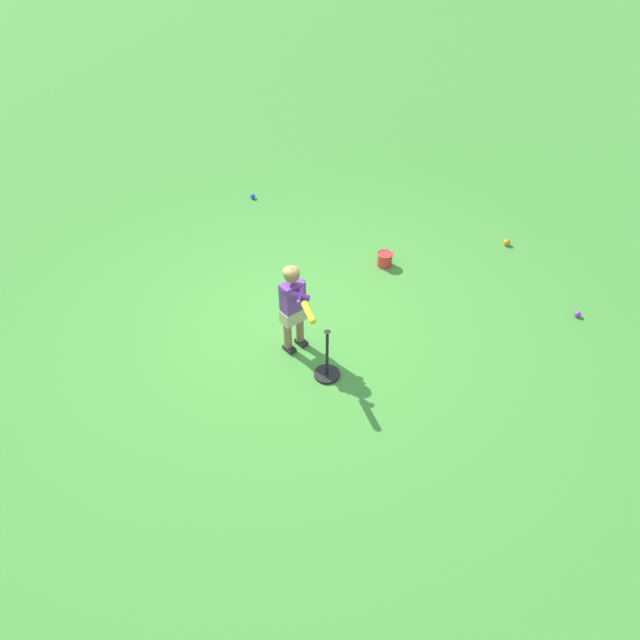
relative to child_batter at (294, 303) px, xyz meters
name	(u,v)px	position (x,y,z in m)	size (l,w,h in m)	color
ground_plane	(289,322)	(-0.41, -0.20, -0.65)	(40.00, 40.00, 0.00)	#479338
child_batter	(294,303)	(0.00, 0.00, 0.00)	(0.70, 0.54, 1.08)	#232328
play_ball_by_bucket	(253,196)	(-3.17, -1.64, -0.61)	(0.08, 0.08, 0.08)	blue
play_ball_midfield	(507,242)	(-2.79, 2.28, -0.60)	(0.09, 0.09, 0.09)	orange
play_ball_far_left	(578,314)	(-1.38, 3.12, -0.61)	(0.08, 0.08, 0.08)	purple
batting_tee	(327,368)	(0.33, 0.45, -0.55)	(0.28, 0.28, 0.62)	black
toy_bucket	(385,259)	(-1.87, 0.70, -0.55)	(0.22, 0.22, 0.19)	red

